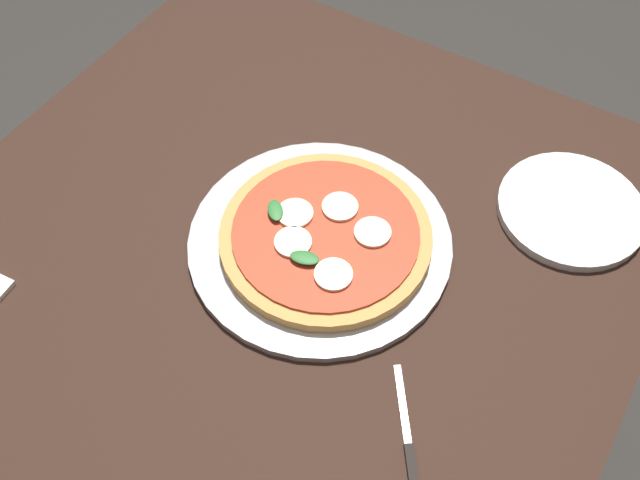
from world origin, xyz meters
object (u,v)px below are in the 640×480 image
object	(u,v)px
serving_tray	(320,242)
knife	(408,443)
pizza	(325,236)
plate_white	(571,209)
dining_table	(253,328)

from	to	relation	value
serving_tray	knife	xyz separation A→B (m)	(-0.19, -0.24, -0.00)
pizza	knife	distance (m)	0.30
serving_tray	knife	bearing A→B (deg)	-128.90
pizza	knife	xyz separation A→B (m)	(-0.19, -0.23, -0.02)
pizza	knife	size ratio (longest dim) A/B	2.16
serving_tray	plate_white	bearing A→B (deg)	-49.69
dining_table	knife	xyz separation A→B (m)	(-0.08, -0.28, 0.11)
serving_tray	pizza	xyz separation A→B (m)	(0.00, -0.01, 0.02)
dining_table	knife	distance (m)	0.31
plate_white	knife	distance (m)	0.43
pizza	plate_white	bearing A→B (deg)	-49.12
dining_table	pizza	bearing A→B (deg)	-23.54
serving_tray	plate_white	xyz separation A→B (m)	(0.24, -0.28, 0.00)
knife	plate_white	bearing A→B (deg)	-5.53
serving_tray	pizza	world-z (taller)	pizza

